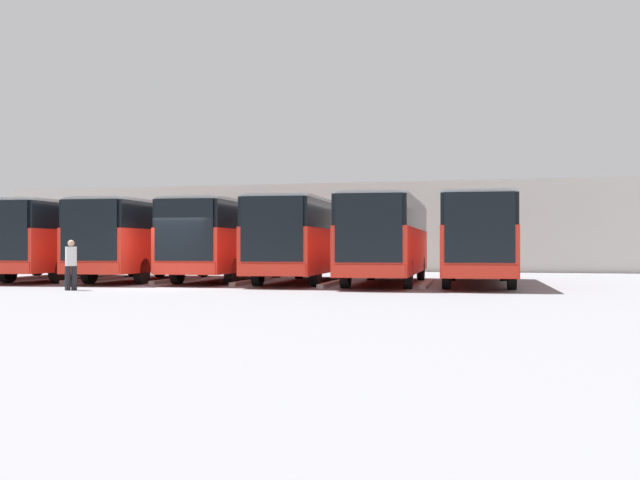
{
  "coord_description": "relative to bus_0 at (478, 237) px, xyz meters",
  "views": [
    {
      "loc": [
        -12.79,
        25.72,
        1.46
      ],
      "look_at": [
        -4.09,
        -5.82,
        1.73
      ],
      "focal_mm": 45.0,
      "sensor_mm": 36.0,
      "label": 1
    }
  ],
  "objects": [
    {
      "name": "pedestrian",
      "position": [
        12.81,
        7.8,
        -0.94
      ],
      "size": [
        0.52,
        0.52,
        1.68
      ],
      "rotation": [
        0.0,
        0.0,
        3.76
      ],
      "color": "black",
      "rests_on": "ground_plane"
    },
    {
      "name": "curb_divider_4",
      "position": [
        15.7,
        1.57,
        -1.77
      ],
      "size": [
        0.68,
        5.36,
        0.15
      ],
      "primitive_type": "cube",
      "rotation": [
        0.0,
        0.0,
        0.08
      ],
      "color": "#9E9E99",
      "rests_on": "ground_plane"
    },
    {
      "name": "station_building",
      "position": [
        10.46,
        -20.36,
        0.82
      ],
      "size": [
        42.83,
        13.4,
        5.28
      ],
      "color": "beige",
      "rests_on": "ground_plane"
    },
    {
      "name": "ground_plane",
      "position": [
        10.46,
        5.65,
        -1.85
      ],
      "size": [
        600.0,
        600.0,
        0.0
      ],
      "primitive_type": "plane",
      "color": "gray"
    },
    {
      "name": "curb_divider_1",
      "position": [
        5.23,
        2.1,
        -1.77
      ],
      "size": [
        0.68,
        5.36,
        0.15
      ],
      "primitive_type": "cube",
      "rotation": [
        0.0,
        0.0,
        0.08
      ],
      "color": "#9E9E99",
      "rests_on": "ground_plane"
    },
    {
      "name": "bus_2",
      "position": [
        6.98,
        -0.22,
        0.0
      ],
      "size": [
        3.43,
        11.84,
        3.31
      ],
      "rotation": [
        0.0,
        0.0,
        0.08
      ],
      "color": "red",
      "rests_on": "ground_plane"
    },
    {
      "name": "bus_6",
      "position": [
        20.93,
        -0.44,
        0.0
      ],
      "size": [
        3.43,
        11.84,
        3.31
      ],
      "rotation": [
        0.0,
        0.0,
        0.08
      ],
      "color": "red",
      "rests_on": "ground_plane"
    },
    {
      "name": "curb_divider_0",
      "position": [
        1.75,
        1.73,
        -1.77
      ],
      "size": [
        0.68,
        5.36,
        0.15
      ],
      "primitive_type": "cube",
      "rotation": [
        0.0,
        0.0,
        0.08
      ],
      "color": "#9E9E99",
      "rests_on": "ground_plane"
    },
    {
      "name": "bus_5",
      "position": [
        17.44,
        0.17,
        0.0
      ],
      "size": [
        3.43,
        11.84,
        3.31
      ],
      "rotation": [
        0.0,
        0.0,
        0.08
      ],
      "color": "red",
      "rests_on": "ground_plane"
    },
    {
      "name": "bus_3",
      "position": [
        10.46,
        -0.72,
        0.0
      ],
      "size": [
        3.43,
        11.84,
        3.31
      ],
      "rotation": [
        0.0,
        0.0,
        0.08
      ],
      "color": "red",
      "rests_on": "ground_plane"
    },
    {
      "name": "bus_0",
      "position": [
        0.0,
        0.0,
        0.0
      ],
      "size": [
        3.43,
        11.84,
        3.31
      ],
      "rotation": [
        0.0,
        0.0,
        0.08
      ],
      "color": "red",
      "rests_on": "ground_plane"
    },
    {
      "name": "curb_divider_2",
      "position": [
        8.72,
        1.5,
        -1.77
      ],
      "size": [
        0.68,
        5.36,
        0.15
      ],
      "primitive_type": "cube",
      "rotation": [
        0.0,
        0.0,
        0.08
      ],
      "color": "#9E9E99",
      "rests_on": "ground_plane"
    },
    {
      "name": "bus_4",
      "position": [
        13.95,
        -0.15,
        0.0
      ],
      "size": [
        3.43,
        11.84,
        3.31
      ],
      "rotation": [
        0.0,
        0.0,
        0.08
      ],
      "color": "red",
      "rests_on": "ground_plane"
    },
    {
      "name": "bus_1",
      "position": [
        3.49,
        0.37,
        0.0
      ],
      "size": [
        3.43,
        11.84,
        3.31
      ],
      "rotation": [
        0.0,
        0.0,
        0.08
      ],
      "color": "red",
      "rests_on": "ground_plane"
    },
    {
      "name": "curb_divider_5",
      "position": [
        19.18,
        1.9,
        -1.77
      ],
      "size": [
        0.68,
        5.36,
        0.15
      ],
      "primitive_type": "cube",
      "rotation": [
        0.0,
        0.0,
        0.08
      ],
      "color": "#9E9E99",
      "rests_on": "ground_plane"
    },
    {
      "name": "curb_divider_3",
      "position": [
        12.21,
        1.01,
        -1.77
      ],
      "size": [
        0.68,
        5.36,
        0.15
      ],
      "primitive_type": "cube",
      "rotation": [
        0.0,
        0.0,
        0.08
      ],
      "color": "#9E9E99",
      "rests_on": "ground_plane"
    }
  ]
}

